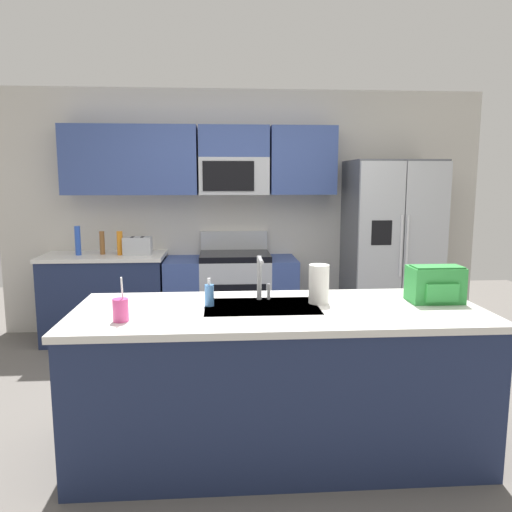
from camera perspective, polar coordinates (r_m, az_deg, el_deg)
The scene contains 15 objects.
ground_plane at distance 3.72m, azimuth 0.26°, elevation -17.68°, with size 9.00×9.00×0.00m, color #66605B.
kitchen_wall_unit at distance 5.41m, azimuth -2.92°, elevation 6.80°, with size 5.20×0.43×2.60m.
back_counter at distance 5.39m, azimuth -16.83°, elevation -4.53°, with size 1.23×0.63×0.90m.
range_oven at distance 5.26m, azimuth -2.83°, elevation -4.57°, with size 1.36×0.61×1.10m.
refrigerator at distance 5.40m, azimuth 15.15°, elevation 0.67°, with size 0.90×0.76×1.85m.
island_counter at distance 3.12m, azimuth 2.57°, elevation -13.94°, with size 2.42×0.94×0.90m.
toaster at distance 5.18m, azimuth -13.40°, elevation 1.14°, with size 0.28×0.16×0.18m.
pepper_mill at distance 5.30m, azimuth -17.20°, elevation 1.45°, with size 0.05×0.05×0.24m, color brown.
bottle_blue at distance 5.32m, azimuth -19.73°, elevation 1.67°, with size 0.06×0.06×0.29m, color blue.
bottle_orange at distance 5.20m, azimuth -15.32°, elevation 1.43°, with size 0.06×0.06×0.24m, color orange.
sink_faucet at distance 3.11m, azimuth 0.52°, elevation -2.11°, with size 0.08×0.21×0.28m.
drink_cup_pink at distance 2.78m, azimuth -15.24°, elevation -5.96°, with size 0.08×0.08×0.24m.
soap_dispenser at distance 3.01m, azimuth -5.37°, elevation -4.44°, with size 0.06×0.06×0.17m.
paper_towel_roll at distance 3.08m, azimuth 7.21°, elevation -3.20°, with size 0.12×0.12×0.24m, color white.
backpack at distance 3.28m, azimuth 19.84°, elevation -2.97°, with size 0.32×0.22×0.23m.
Camera 1 is at (-0.25, -3.32, 1.65)m, focal length 34.94 mm.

